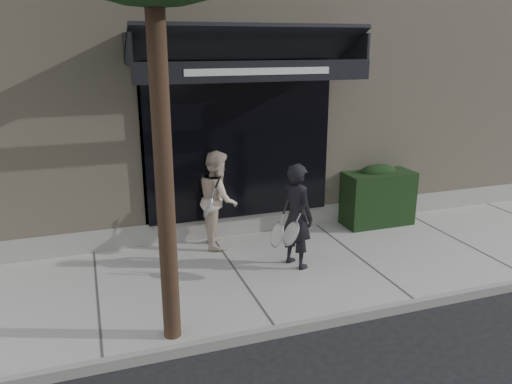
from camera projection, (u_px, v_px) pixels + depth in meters
name	position (u px, v px, depth m)	size (l,w,h in m)	color
ground	(356.00, 262.00, 8.05)	(80.00, 80.00, 0.00)	black
sidewalk	(357.00, 259.00, 8.03)	(20.00, 3.00, 0.12)	#A5A59F
curb	(416.00, 304.00, 6.63)	(20.00, 0.10, 0.14)	gray
building_facade	(256.00, 72.00, 11.75)	(14.30, 8.04, 5.64)	tan
hedge	(376.00, 196.00, 9.34)	(1.30, 0.70, 1.14)	black
pedestrian_front	(297.00, 216.00, 7.45)	(0.83, 0.87, 1.61)	black
pedestrian_back	(218.00, 199.00, 8.26)	(0.73, 0.87, 1.61)	beige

